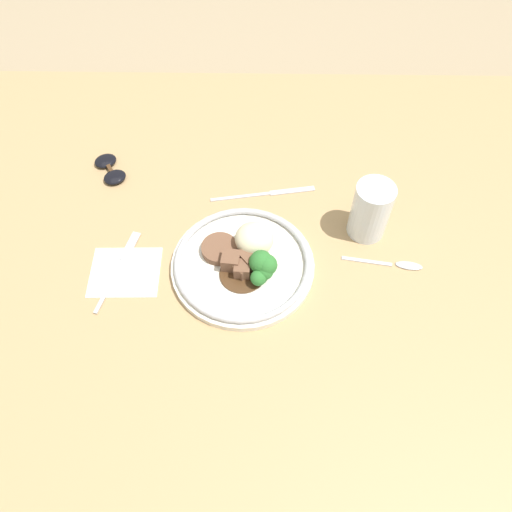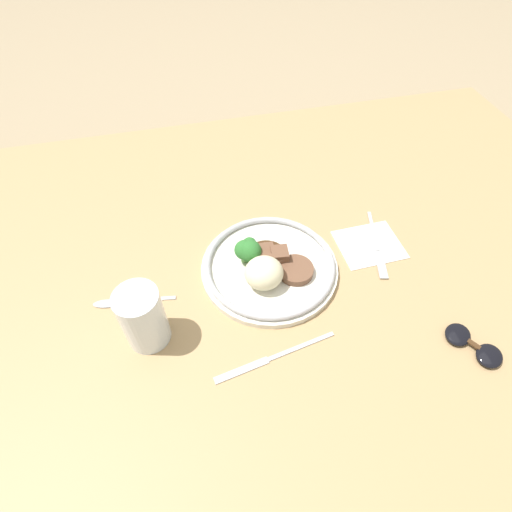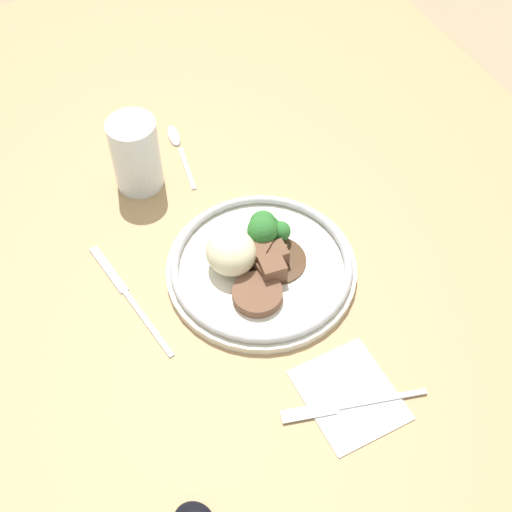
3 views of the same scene
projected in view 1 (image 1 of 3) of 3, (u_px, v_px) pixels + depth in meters
name	position (u px, v px, depth m)	size (l,w,h in m)	color
ground_plane	(244.00, 271.00, 0.95)	(8.00, 8.00, 0.00)	#998466
dining_table	(243.00, 266.00, 0.93)	(1.58, 1.12, 0.04)	tan
napkin	(125.00, 272.00, 0.90)	(0.13, 0.11, 0.00)	white
plate	(243.00, 261.00, 0.90)	(0.26, 0.26, 0.07)	silver
juice_glass	(370.00, 213.00, 0.92)	(0.07, 0.07, 0.12)	#F4AD19
fork	(121.00, 263.00, 0.91)	(0.06, 0.18, 0.00)	#B7B7BC
knife	(267.00, 194.00, 1.01)	(0.21, 0.04, 0.00)	#B7B7BC
spoon	(398.00, 264.00, 0.91)	(0.15, 0.04, 0.01)	#B7B7BC
sunglasses	(110.00, 169.00, 1.04)	(0.09, 0.10, 0.01)	black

